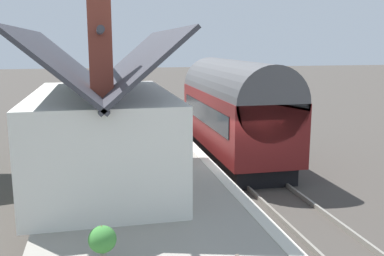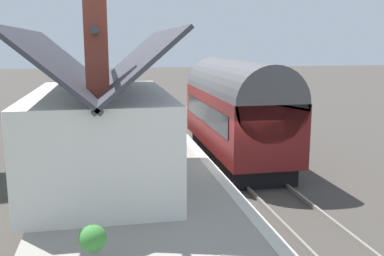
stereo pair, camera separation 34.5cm
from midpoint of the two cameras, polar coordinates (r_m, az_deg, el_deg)
ground_plane at (r=15.62m, az=5.60°, el=-7.66°), size 160.00×160.00×0.00m
platform at (r=14.78m, az=-8.11°, el=-6.78°), size 32.00×5.34×0.99m
platform_edge_coping at (r=15.01m, az=1.38°, el=-4.39°), size 32.00×0.36×0.02m
rail_near at (r=16.15m, az=11.12°, el=-6.92°), size 52.00×0.08×0.14m
rail_far at (r=15.65m, az=6.24°, el=-7.36°), size 52.00×0.08×0.14m
train at (r=18.54m, az=5.11°, el=2.37°), size 8.51×2.73×4.32m
station_building at (r=12.90m, az=-12.35°, el=-0.52°), size 7.44×4.07×5.55m
bench_mid_platform at (r=20.20m, az=-8.49°, el=0.85°), size 1.42×0.49×0.88m
planter_by_door at (r=22.34m, az=-7.44°, el=1.74°), size 0.51×0.51×0.81m
planter_under_sign at (r=8.30m, az=-12.88°, el=-14.71°), size 0.51×0.51×0.81m
station_sign_board at (r=22.89m, az=-5.66°, el=3.90°), size 0.96×0.06×1.57m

